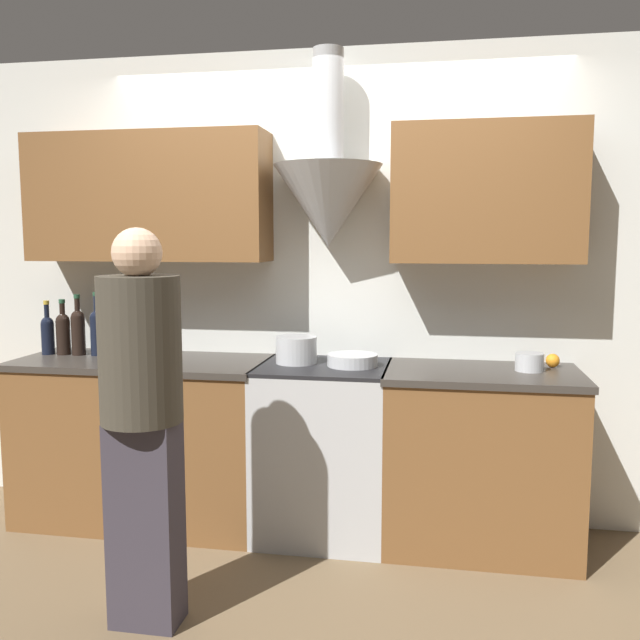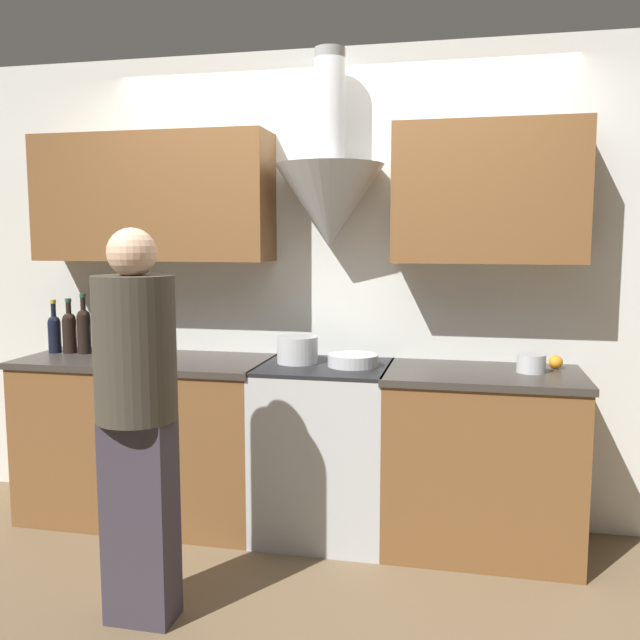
# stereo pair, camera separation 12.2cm
# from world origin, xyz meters

# --- Properties ---
(ground_plane) EXTENTS (12.00, 12.00, 0.00)m
(ground_plane) POSITION_xyz_m (0.00, 0.00, 0.00)
(ground_plane) COLOR brown
(wall_back) EXTENTS (8.40, 0.58, 2.60)m
(wall_back) POSITION_xyz_m (-0.07, 0.58, 1.47)
(wall_back) COLOR silver
(wall_back) RESTS_ON ground_plane
(counter_left) EXTENTS (1.38, 0.62, 0.92)m
(counter_left) POSITION_xyz_m (-1.02, 0.31, 0.46)
(counter_left) COLOR brown
(counter_left) RESTS_ON ground_plane
(counter_right) EXTENTS (0.97, 0.62, 0.92)m
(counter_right) POSITION_xyz_m (0.81, 0.31, 0.46)
(counter_right) COLOR brown
(counter_right) RESTS_ON ground_plane
(stove_range) EXTENTS (0.68, 0.60, 0.92)m
(stove_range) POSITION_xyz_m (0.00, 0.31, 0.46)
(stove_range) COLOR #B7BABC
(stove_range) RESTS_ON ground_plane
(wine_bottle_0) EXTENTS (0.07, 0.07, 0.31)m
(wine_bottle_0) POSITION_xyz_m (-1.61, 0.36, 1.04)
(wine_bottle_0) COLOR black
(wine_bottle_0) RESTS_ON counter_left
(wine_bottle_1) EXTENTS (0.08, 0.08, 0.32)m
(wine_bottle_1) POSITION_xyz_m (-1.52, 0.37, 1.05)
(wine_bottle_1) COLOR black
(wine_bottle_1) RESTS_ON counter_left
(wine_bottle_2) EXTENTS (0.08, 0.08, 0.35)m
(wine_bottle_2) POSITION_xyz_m (-1.43, 0.37, 1.06)
(wine_bottle_2) COLOR black
(wine_bottle_2) RESTS_ON counter_left
(wine_bottle_3) EXTENTS (0.08, 0.08, 0.36)m
(wine_bottle_3) POSITION_xyz_m (-1.32, 0.38, 1.06)
(wine_bottle_3) COLOR black
(wine_bottle_3) RESTS_ON counter_left
(wine_bottle_4) EXTENTS (0.08, 0.08, 0.32)m
(wine_bottle_4) POSITION_xyz_m (-1.21, 0.37, 1.04)
(wine_bottle_4) COLOR black
(wine_bottle_4) RESTS_ON counter_left
(stock_pot) EXTENTS (0.22, 0.22, 0.14)m
(stock_pot) POSITION_xyz_m (-0.15, 0.34, 0.99)
(stock_pot) COLOR #B7BABC
(stock_pot) RESTS_ON stove_range
(mixing_bowl) EXTENTS (0.26, 0.26, 0.06)m
(mixing_bowl) POSITION_xyz_m (0.15, 0.32, 0.95)
(mixing_bowl) COLOR #B7BABC
(mixing_bowl) RESTS_ON stove_range
(orange_fruit) EXTENTS (0.07, 0.07, 0.07)m
(orange_fruit) POSITION_xyz_m (1.17, 0.46, 0.95)
(orange_fruit) COLOR orange
(orange_fruit) RESTS_ON counter_right
(saucepan) EXTENTS (0.14, 0.14, 0.09)m
(saucepan) POSITION_xyz_m (1.04, 0.34, 0.96)
(saucepan) COLOR #B7BABC
(saucepan) RESTS_ON counter_right
(person_foreground_left) EXTENTS (0.32, 0.32, 1.62)m
(person_foreground_left) POSITION_xyz_m (-0.56, -0.67, 0.89)
(person_foreground_left) COLOR #38333D
(person_foreground_left) RESTS_ON ground_plane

